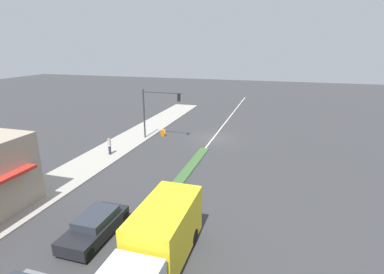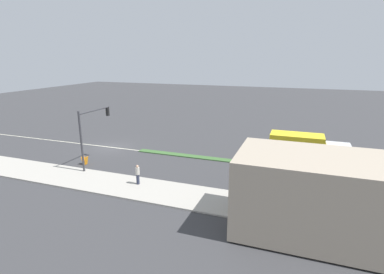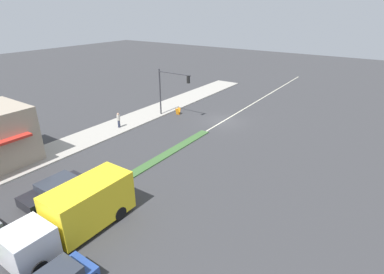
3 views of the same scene
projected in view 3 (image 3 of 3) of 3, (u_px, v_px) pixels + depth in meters
name	position (u px, v px, depth m)	size (l,w,h in m)	color
ground_plane	(102.00, 193.00, 21.68)	(160.00, 160.00, 0.00)	#38383A
sidewalk_right	(29.00, 161.00, 25.95)	(4.00, 73.00, 0.12)	#A8A399
lane_marking_center	(223.00, 121.00, 35.29)	(0.16, 60.00, 0.01)	beige
traffic_signal_main	(169.00, 86.00, 35.13)	(4.59, 0.34, 5.60)	#333338
pedestrian	(119.00, 120.00, 32.81)	(0.34, 0.34, 1.67)	#282D42
warning_aframe_sign	(178.00, 111.00, 37.34)	(0.45, 0.53, 0.84)	orange
delivery_truck	(77.00, 212.00, 17.32)	(2.44, 7.50, 2.87)	silver
sedan_dark	(55.00, 189.00, 20.89)	(1.92, 4.49, 1.33)	black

